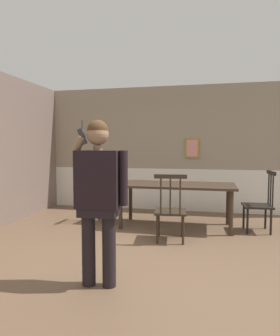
# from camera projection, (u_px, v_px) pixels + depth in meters

# --- Properties ---
(ground_plane) EXTENTS (6.84, 6.84, 0.00)m
(ground_plane) POSITION_uv_depth(u_px,v_px,m) (153.00, 260.00, 3.81)
(ground_plane) COLOR brown
(room_back_partition) EXTENTS (6.03, 0.17, 2.78)m
(room_back_partition) POSITION_uv_depth(u_px,v_px,m) (177.00, 151.00, 6.74)
(room_back_partition) COLOR gray
(room_back_partition) RESTS_ON ground_plane
(dining_table) EXTENTS (2.06, 0.91, 0.78)m
(dining_table) POSITION_uv_depth(u_px,v_px,m) (176.00, 188.00, 5.37)
(dining_table) COLOR #38281E
(dining_table) RESTS_ON ground_plane
(chair_near_window) EXTENTS (0.52, 0.52, 1.04)m
(chair_near_window) POSITION_uv_depth(u_px,v_px,m) (170.00, 210.00, 4.56)
(chair_near_window) COLOR #2D2319
(chair_near_window) RESTS_ON ground_plane
(chair_by_doorway) EXTENTS (0.45, 0.45, 0.98)m
(chair_by_doorway) POSITION_uv_depth(u_px,v_px,m) (101.00, 198.00, 5.69)
(chair_by_doorway) COLOR #2D2319
(chair_by_doorway) RESTS_ON ground_plane
(chair_at_table_head) EXTENTS (0.48, 0.48, 1.04)m
(chair_at_table_head) POSITION_uv_depth(u_px,v_px,m) (260.00, 204.00, 5.07)
(chair_at_table_head) COLOR black
(chair_at_table_head) RESTS_ON ground_plane
(person_figure) EXTENTS (0.59, 0.27, 1.71)m
(person_figure) POSITION_uv_depth(u_px,v_px,m) (99.00, 191.00, 3.05)
(person_figure) COLOR black
(person_figure) RESTS_ON ground_plane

